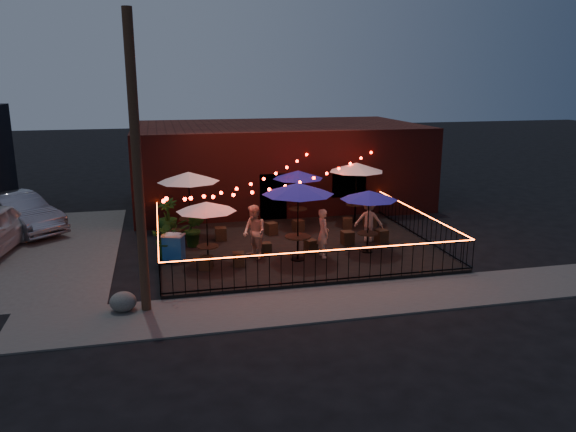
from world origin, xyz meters
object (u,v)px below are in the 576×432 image
Objects in this scene: utility_pole at (137,168)px; cooler at (174,247)px; cafe_table_0 at (206,207)px; boulder at (123,302)px; cafe_table_4 at (369,196)px; cafe_table_3 at (298,175)px; cafe_table_1 at (189,178)px; cafe_table_2 at (298,190)px; cafe_table_5 at (356,168)px.

utility_pole is 5.17m from cooler.
cafe_table_0 is 4.39m from boulder.
utility_pole is 3.04× the size of cafe_table_4.
cafe_table_4 is at bearing 22.71° from utility_pole.
utility_pole is 9.81m from cafe_table_3.
cafe_table_0 is 5.76m from cafe_table_4.
boulder is (-2.26, -6.44, -2.24)m from cafe_table_1.
cafe_table_2 reaches higher than cooler.
cafe_table_2 is at bearing -129.74° from cafe_table_5.
cafe_table_0 is 0.87× the size of cafe_table_4.
utility_pole reaches higher than boulder.
cafe_table_0 is at bearing -147.27° from cafe_table_5.
utility_pole is 8.59m from cafe_table_4.
cooler is (-0.75, -2.66, -1.93)m from cafe_table_1.
cafe_table_4 is 7.06m from cooler.
utility_pole is at bearing -104.28° from cafe_table_1.
cafe_table_3 is (6.21, 7.40, -1.69)m from utility_pole.
utility_pole is 11.58m from cafe_table_5.
cooler is (-4.18, 0.86, -1.99)m from cafe_table_2.
cooler is at bearing 68.17° from boulder.
cafe_table_2 is 3.55× the size of boulder.
boulder is (-1.51, -3.78, -0.31)m from cooler.
cafe_table_2 is at bearing -104.26° from cafe_table_3.
cafe_table_2 is at bearing 9.19° from cooler.
cafe_table_5 reaches higher than cafe_table_3.
cafe_table_0 is at bearing 56.67° from utility_pole.
cafe_table_3 is at bearing 47.19° from boulder.
boulder is at bearing -158.99° from cafe_table_4.
cafe_table_0 is 3.12m from cafe_table_2.
cafe_table_5 is (8.78, 7.40, -1.47)m from utility_pole.
cafe_table_0 is at bearing 178.33° from cafe_table_2.
utility_pole reaches higher than cooler.
cafe_table_4 is (7.75, 3.24, -1.78)m from utility_pole.
utility_pole is at bearing -123.33° from cafe_table_0.
cafe_table_4 is 1.01× the size of cafe_table_5.
cooler is 4.08m from boulder.
cafe_table_3 is (4.21, 4.36, 0.15)m from cafe_table_0.
cafe_table_1 reaches higher than cafe_table_4.
boulder is (-2.61, -3.01, -1.84)m from cafe_table_0.
utility_pole reaches higher than cafe_table_2.
cafe_table_1 is 3.26× the size of boulder.
cafe_table_1 is at bearing -172.56° from cafe_table_5.
cafe_table_4 is at bearing 21.01° from boulder.
utility_pole is at bearing -139.88° from cafe_table_5.
boulder is (-5.69, -2.92, -2.31)m from cafe_table_2.
cafe_table_0 is at bearing -177.97° from cafe_table_4.
cafe_table_4 is 3.25× the size of boulder.
cafe_table_1 is 3.37m from cooler.
cafe_table_4 is (1.54, -4.16, -0.09)m from cafe_table_3.
boulder is (-9.39, -7.37, -2.21)m from cafe_table_5.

